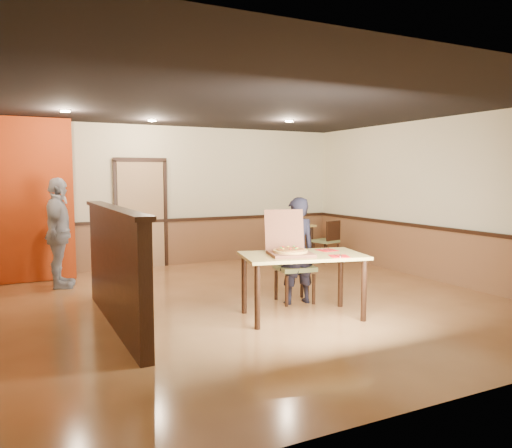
{
  "coord_description": "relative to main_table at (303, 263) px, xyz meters",
  "views": [
    {
      "loc": [
        -3.12,
        -6.28,
        1.83
      ],
      "look_at": [
        0.0,
        0.0,
        1.14
      ],
      "focal_mm": 35.0,
      "sensor_mm": 36.0,
      "label": 1
    }
  ],
  "objects": [
    {
      "name": "condiment",
      "position": [
        2.28,
        3.93,
        0.13
      ],
      "size": [
        0.07,
        0.07,
        0.16
      ],
      "primitive_type": "cylinder",
      "color": "#97571B",
      "rests_on": "side_table"
    },
    {
      "name": "diner_chair",
      "position": [
        0.32,
        0.78,
        -0.16
      ],
      "size": [
        0.56,
        0.56,
        1.01
      ],
      "rotation": [
        0.0,
        0.0,
        -0.14
      ],
      "color": "olive",
      "rests_on": "floor"
    },
    {
      "name": "wall_back",
      "position": [
        -0.21,
        4.41,
        0.69
      ],
      "size": [
        7.0,
        0.0,
        7.0
      ],
      "primitive_type": "plane",
      "rotation": [
        1.57,
        0.0,
        0.0
      ],
      "color": "beige",
      "rests_on": "floor"
    },
    {
      "name": "side_chair_right",
      "position": [
        2.68,
        3.3,
        -0.23
      ],
      "size": [
        0.53,
        0.53,
        0.87
      ],
      "rotation": [
        0.0,
        0.0,
        3.4
      ],
      "color": "olive",
      "rests_on": "floor"
    },
    {
      "name": "side_table",
      "position": [
        2.21,
        3.91,
        -0.13
      ],
      "size": [
        0.75,
        0.75,
        0.76
      ],
      "rotation": [
        0.0,
        0.0,
        -0.06
      ],
      "color": "tan",
      "rests_on": "floor"
    },
    {
      "name": "napkin_far",
      "position": [
        0.46,
        0.12,
        0.11
      ],
      "size": [
        0.25,
        0.25,
        0.01
      ],
      "rotation": [
        0.0,
        0.0,
        0.06
      ],
      "color": "red",
      "rests_on": "main_table"
    },
    {
      "name": "booth_partition",
      "position": [
        -2.21,
        0.71,
        0.03
      ],
      "size": [
        0.2,
        3.1,
        1.44
      ],
      "color": "black",
      "rests_on": "floor"
    },
    {
      "name": "back_door",
      "position": [
        -1.01,
        4.37,
        0.34
      ],
      "size": [
        0.9,
        0.06,
        2.1
      ],
      "primitive_type": "cube",
      "color": "tan",
      "rests_on": "wall_back"
    },
    {
      "name": "passerby",
      "position": [
        -2.63,
        3.2,
        0.18
      ],
      "size": [
        0.67,
        1.12,
        1.79
      ],
      "primitive_type": "imported",
      "rotation": [
        0.0,
        0.0,
        1.34
      ],
      "color": "#9D9CA4",
      "rests_on": "floor"
    },
    {
      "name": "spot_a",
      "position": [
        -2.51,
        2.71,
        2.07
      ],
      "size": [
        0.14,
        0.14,
        0.02
      ],
      "primitive_type": "cylinder",
      "color": "#FFE5B2",
      "rests_on": "ceiling"
    },
    {
      "name": "spot_b",
      "position": [
        -1.01,
        3.41,
        2.07
      ],
      "size": [
        0.14,
        0.14,
        0.02
      ],
      "primitive_type": "cylinder",
      "color": "#FFE5B2",
      "rests_on": "ceiling"
    },
    {
      "name": "floor",
      "position": [
        -0.21,
        0.91,
        -0.71
      ],
      "size": [
        7.0,
        7.0,
        0.0
      ],
      "primitive_type": "plane",
      "color": "#BA7C48",
      "rests_on": "ground"
    },
    {
      "name": "ceiling",
      "position": [
        -0.21,
        0.91,
        2.09
      ],
      "size": [
        7.0,
        7.0,
        0.0
      ],
      "primitive_type": "plane",
      "rotation": [
        3.14,
        0.0,
        0.0
      ],
      "color": "black",
      "rests_on": "wall_back"
    },
    {
      "name": "main_table",
      "position": [
        0.0,
        0.0,
        0.0
      ],
      "size": [
        1.69,
        1.18,
        0.82
      ],
      "rotation": [
        0.0,
        0.0,
        -0.22
      ],
      "color": "tan",
      "rests_on": "floor"
    },
    {
      "name": "napkin_near",
      "position": [
        0.31,
        -0.36,
        0.11
      ],
      "size": [
        0.29,
        0.29,
        0.01
      ],
      "rotation": [
        0.0,
        0.0,
        -0.36
      ],
      "color": "red",
      "rests_on": "main_table"
    },
    {
      "name": "diner",
      "position": [
        0.29,
        0.63,
        0.05
      ],
      "size": [
        0.58,
        0.41,
        1.52
      ],
      "primitive_type": "imported",
      "rotation": [
        0.0,
        0.0,
        3.06
      ],
      "color": "black",
      "rests_on": "floor"
    },
    {
      "name": "red_accent_panel",
      "position": [
        -3.11,
        3.91,
        0.69
      ],
      "size": [
        1.6,
        0.2,
        2.78
      ],
      "primitive_type": "cube",
      "color": "#A32F0B",
      "rests_on": "floor"
    },
    {
      "name": "pizza",
      "position": [
        -0.19,
        -0.01,
        0.16
      ],
      "size": [
        0.46,
        0.46,
        0.03
      ],
      "primitive_type": "cylinder",
      "rotation": [
        0.0,
        0.0,
        0.07
      ],
      "color": "#E9B055",
      "rests_on": "pizza_box"
    },
    {
      "name": "spot_c",
      "position": [
        1.19,
        2.41,
        2.07
      ],
      "size": [
        0.14,
        0.14,
        0.02
      ],
      "primitive_type": "cylinder",
      "color": "#FFE5B2",
      "rests_on": "ceiling"
    },
    {
      "name": "side_chair_left",
      "position": [
        1.74,
        3.29,
        -0.21
      ],
      "size": [
        0.57,
        0.57,
        0.92
      ],
      "rotation": [
        0.0,
        0.0,
        2.84
      ],
      "color": "olive",
      "rests_on": "floor"
    },
    {
      "name": "wainscot_right",
      "position": [
        3.26,
        0.91,
        -0.26
      ],
      "size": [
        0.04,
        7.0,
        0.9
      ],
      "primitive_type": "cube",
      "color": "brown",
      "rests_on": "floor"
    },
    {
      "name": "wall_right",
      "position": [
        3.29,
        0.91,
        0.69
      ],
      "size": [
        0.0,
        7.0,
        7.0
      ],
      "primitive_type": "plane",
      "rotation": [
        1.57,
        0.0,
        -1.57
      ],
      "color": "beige",
      "rests_on": "floor"
    },
    {
      "name": "wainscot_back",
      "position": [
        -0.21,
        4.38,
        -0.26
      ],
      "size": [
        7.0,
        0.04,
        0.9
      ],
      "primitive_type": "cube",
      "color": "brown",
      "rests_on": "floor"
    },
    {
      "name": "pizza_box",
      "position": [
        -0.17,
        0.04,
        0.18
      ],
      "size": [
        0.66,
        0.73,
        0.55
      ],
      "rotation": [
        0.0,
        0.0,
        -0.26
      ],
      "color": "brown",
      "rests_on": "main_table"
    },
    {
      "name": "chair_rail_back",
      "position": [
        -0.21,
        4.36,
        0.21
      ],
      "size": [
        7.0,
        0.06,
        0.06
      ],
      "primitive_type": "cube",
      "color": "black",
      "rests_on": "wall_back"
    },
    {
      "name": "chair_rail_right",
      "position": [
        3.24,
        0.91,
        0.21
      ],
      "size": [
        0.06,
        7.0,
        0.06
      ],
      "primitive_type": "cube",
      "color": "black",
      "rests_on": "wall_right"
    }
  ]
}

